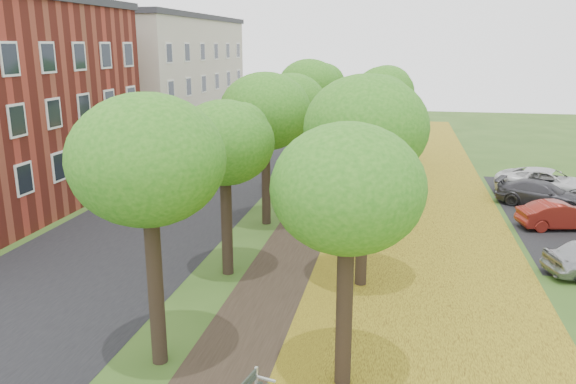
% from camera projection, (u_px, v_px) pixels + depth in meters
% --- Properties ---
extents(ground, '(120.00, 120.00, 0.00)m').
position_uv_depth(ground, '(241.00, 370.00, 14.35)').
color(ground, '#2D4C19').
rests_on(ground, ground).
extents(street_asphalt, '(8.00, 70.00, 0.01)m').
position_uv_depth(street_asphalt, '(183.00, 200.00, 29.99)').
color(street_asphalt, black).
rests_on(street_asphalt, ground).
extents(footpath, '(3.20, 70.00, 0.01)m').
position_uv_depth(footpath, '(322.00, 208.00, 28.57)').
color(footpath, black).
rests_on(footpath, ground).
extents(leaf_verge, '(7.50, 70.00, 0.01)m').
position_uv_depth(leaf_verge, '(423.00, 214.00, 27.61)').
color(leaf_verge, '#AE9D20').
rests_on(leaf_verge, ground).
extents(tree_row_west, '(3.74, 33.74, 6.72)m').
position_uv_depth(tree_row_west, '(280.00, 107.00, 27.69)').
color(tree_row_west, black).
rests_on(tree_row_west, ground).
extents(tree_row_east, '(3.74, 33.74, 6.72)m').
position_uv_depth(tree_row_east, '(378.00, 109.00, 26.78)').
color(tree_row_east, black).
rests_on(tree_row_east, ground).
extents(building_cream, '(10.30, 20.30, 10.40)m').
position_uv_depth(building_cream, '(154.00, 79.00, 47.53)').
color(building_cream, beige).
rests_on(building_cream, ground).
extents(car_red, '(3.92, 2.09, 1.23)m').
position_uv_depth(car_red, '(561.00, 215.00, 25.25)').
color(car_red, maroon).
rests_on(car_red, ground).
extents(car_grey, '(4.85, 3.39, 1.30)m').
position_uv_depth(car_grey, '(542.00, 194.00, 28.70)').
color(car_grey, '#353439').
rests_on(car_grey, ground).
extents(car_white, '(5.97, 4.34, 1.51)m').
position_uv_depth(car_white, '(548.00, 183.00, 30.55)').
color(car_white, silver).
rests_on(car_white, ground).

